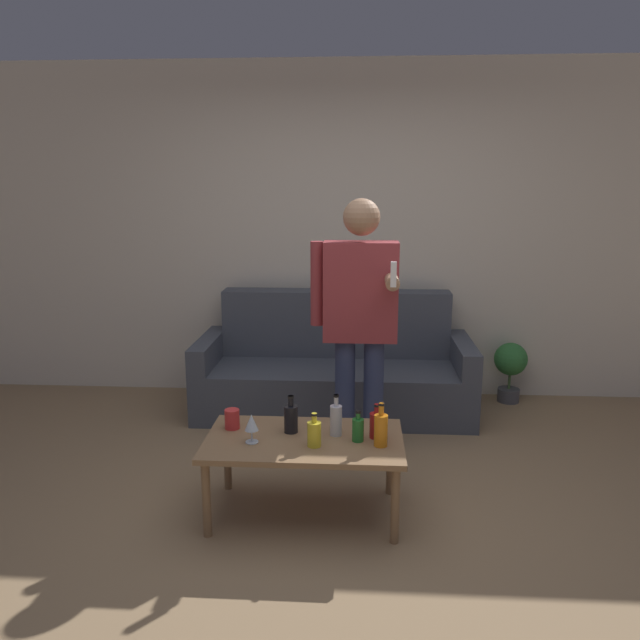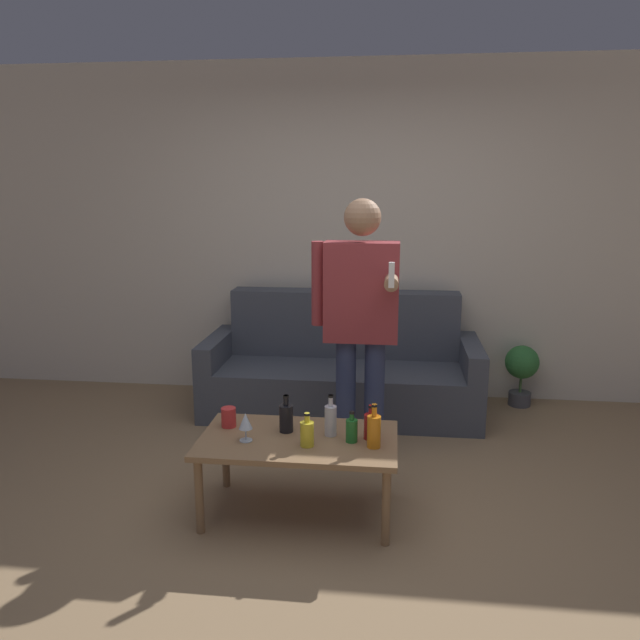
{
  "view_description": "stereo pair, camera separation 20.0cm",
  "coord_description": "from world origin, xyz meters",
  "px_view_note": "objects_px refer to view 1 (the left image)",
  "views": [
    {
      "loc": [
        0.06,
        -2.91,
        1.75
      ],
      "look_at": [
        -0.17,
        0.72,
        0.95
      ],
      "focal_mm": 35.0,
      "sensor_mm": 36.0,
      "label": 1
    },
    {
      "loc": [
        0.26,
        -2.89,
        1.75
      ],
      "look_at": [
        -0.17,
        0.72,
        0.95
      ],
      "focal_mm": 35.0,
      "sensor_mm": 36.0,
      "label": 2
    }
  ],
  "objects_px": {
    "couch": "(335,370)",
    "coffee_table": "(304,446)",
    "person_standing_front": "(359,313)",
    "bottle_orange": "(377,424)"
  },
  "relations": [
    {
      "from": "coffee_table",
      "to": "person_standing_front",
      "type": "relative_size",
      "value": 0.63
    },
    {
      "from": "coffee_table",
      "to": "bottle_orange",
      "type": "height_order",
      "value": "bottle_orange"
    },
    {
      "from": "person_standing_front",
      "to": "coffee_table",
      "type": "bearing_deg",
      "value": -112.9
    },
    {
      "from": "couch",
      "to": "person_standing_front",
      "type": "relative_size",
      "value": 1.26
    },
    {
      "from": "couch",
      "to": "person_standing_front",
      "type": "bearing_deg",
      "value": -78.9
    },
    {
      "from": "couch",
      "to": "coffee_table",
      "type": "relative_size",
      "value": 2.01
    },
    {
      "from": "coffee_table",
      "to": "person_standing_front",
      "type": "height_order",
      "value": "person_standing_front"
    },
    {
      "from": "person_standing_front",
      "to": "couch",
      "type": "bearing_deg",
      "value": 101.1
    },
    {
      "from": "couch",
      "to": "bottle_orange",
      "type": "distance_m",
      "value": 1.62
    },
    {
      "from": "couch",
      "to": "coffee_table",
      "type": "distance_m",
      "value": 1.62
    }
  ]
}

